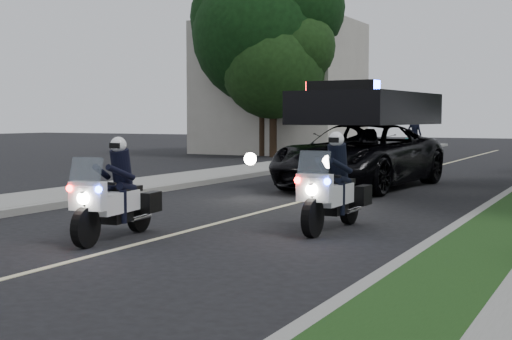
% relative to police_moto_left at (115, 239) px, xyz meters
% --- Properties ---
extents(ground, '(120.00, 120.00, 0.00)m').
position_rel_police_moto_left_xyz_m(ground, '(0.59, -0.33, 0.00)').
color(ground, black).
rests_on(ground, ground).
extents(curb_right, '(0.20, 60.00, 0.15)m').
position_rel_police_moto_left_xyz_m(curb_right, '(4.69, 9.67, 0.07)').
color(curb_right, gray).
rests_on(curb_right, ground).
extents(curb_left, '(0.20, 60.00, 0.15)m').
position_rel_police_moto_left_xyz_m(curb_left, '(-3.51, 9.67, 0.07)').
color(curb_left, gray).
rests_on(curb_left, ground).
extents(sidewalk_left, '(2.00, 60.00, 0.16)m').
position_rel_police_moto_left_xyz_m(sidewalk_left, '(-4.61, 9.67, 0.08)').
color(sidewalk_left, gray).
rests_on(sidewalk_left, ground).
extents(building_far, '(8.00, 6.00, 7.00)m').
position_rel_police_moto_left_xyz_m(building_far, '(-9.41, 25.67, 3.50)').
color(building_far, '#A8A396').
rests_on(building_far, ground).
extents(lane_marking, '(0.12, 50.00, 0.01)m').
position_rel_police_moto_left_xyz_m(lane_marking, '(0.59, 9.67, 0.00)').
color(lane_marking, '#BFB78C').
rests_on(lane_marking, ground).
extents(police_moto_left, '(0.91, 1.98, 1.63)m').
position_rel_police_moto_left_xyz_m(police_moto_left, '(0.00, 0.00, 0.00)').
color(police_moto_left, silver).
rests_on(police_moto_left, ground).
extents(police_moto_right, '(0.73, 2.00, 1.69)m').
position_rel_police_moto_left_xyz_m(police_moto_right, '(2.73, 2.43, 0.00)').
color(police_moto_right, silver).
rests_on(police_moto_right, ground).
extents(police_suv, '(3.49, 6.58, 3.09)m').
position_rel_police_moto_left_xyz_m(police_suv, '(0.72, 9.67, 0.00)').
color(police_suv, black).
rests_on(police_suv, ground).
extents(bicycle, '(0.82, 1.95, 1.00)m').
position_rel_police_moto_left_xyz_m(bicycle, '(-1.37, 23.28, 0.00)').
color(bicycle, black).
rests_on(bicycle, ground).
extents(cyclist, '(0.71, 0.52, 1.82)m').
position_rel_police_moto_left_xyz_m(cyclist, '(-1.37, 23.28, 0.00)').
color(cyclist, black).
rests_on(cyclist, ground).
extents(tree_left_near, '(5.84, 5.84, 8.57)m').
position_rel_police_moto_left_xyz_m(tree_left_near, '(-7.99, 22.00, 0.00)').
color(tree_left_near, '#193913').
rests_on(tree_left_near, ground).
extents(tree_left_far, '(7.59, 7.59, 11.75)m').
position_rel_police_moto_left_xyz_m(tree_left_far, '(-8.94, 22.77, 0.00)').
color(tree_left_far, black).
rests_on(tree_left_far, ground).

